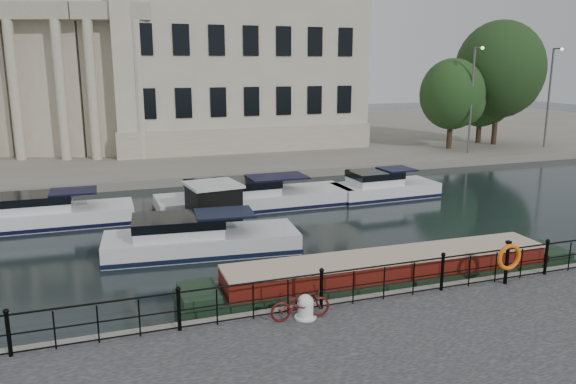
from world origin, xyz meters
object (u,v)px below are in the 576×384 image
object	(u,v)px
bicycle	(300,304)
harbour_hut	(214,208)
narrowboat	(389,278)
life_ring_post	(509,258)
mooring_bollard	(305,307)

from	to	relation	value
bicycle	harbour_hut	distance (m)	11.13
narrowboat	harbour_hut	size ratio (longest dim) A/B	4.15
bicycle	life_ring_post	size ratio (longest dim) A/B	1.19
bicycle	mooring_bollard	bearing A→B (deg)	-83.94
life_ring_post	harbour_hut	world-z (taller)	harbour_hut
bicycle	life_ring_post	xyz separation A→B (m)	(7.01, 0.13, 0.44)
life_ring_post	harbour_hut	xyz separation A→B (m)	(-7.02, 11.00, -0.48)
bicycle	harbour_hut	bearing A→B (deg)	1.29
bicycle	mooring_bollard	xyz separation A→B (m)	(0.16, 0.01, -0.13)
mooring_bollard	life_ring_post	world-z (taller)	life_ring_post
harbour_hut	narrowboat	bearing A→B (deg)	-72.76
bicycle	mooring_bollard	distance (m)	0.20
narrowboat	harbour_hut	bearing A→B (deg)	115.66
mooring_bollard	bicycle	bearing A→B (deg)	-175.17
narrowboat	harbour_hut	world-z (taller)	harbour_hut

